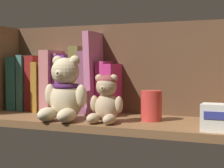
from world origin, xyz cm
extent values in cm
cube|color=brown|center=(0.00, 0.00, 1.00)|extent=(78.38, 25.46, 2.00)
cube|color=brown|center=(0.00, 13.33, 14.75)|extent=(80.78, 1.20, 29.51)
cube|color=#2F766D|center=(-35.89, 9.63, 10.74)|extent=(3.60, 12.56, 17.49)
cube|color=#3F756E|center=(-32.63, 9.63, 11.04)|extent=(2.16, 12.29, 18.08)
cube|color=maroon|center=(-29.47, 9.63, 10.93)|extent=(3.37, 10.71, 17.87)
cube|color=#A57226|center=(-26.35, 9.63, 9.91)|extent=(2.09, 14.32, 15.83)
cube|color=#C57373|center=(-23.18, 9.63, 11.75)|extent=(3.72, 13.02, 19.55)
cube|color=#9E5779|center=(-20.25, 9.63, 11.23)|extent=(1.60, 9.69, 18.47)
cube|color=purple|center=(-17.42, 9.63, 10.90)|extent=(3.36, 13.10, 17.82)
cube|color=brown|center=(-13.76, 9.63, 12.34)|extent=(3.28, 9.63, 20.68)
cube|color=#7E4962|center=(-10.48, 9.63, 11.56)|extent=(2.51, 11.64, 19.12)
cube|color=#C26B95|center=(-7.84, 9.63, 14.39)|extent=(2.84, 14.43, 24.84)
cube|color=#C43B7D|center=(-5.21, 9.63, 10.00)|extent=(2.68, 9.06, 16.03)
cube|color=#D02E7C|center=(-2.14, 9.63, 9.61)|extent=(2.85, 12.20, 15.22)
ellipsoid|color=beige|center=(-9.86, -5.83, 7.31)|extent=(9.02, 8.28, 10.61)
sphere|color=beige|center=(-9.86, -6.36, 15.11)|extent=(7.55, 7.55, 7.55)
sphere|color=beige|center=(-12.50, -5.84, 18.06)|extent=(2.83, 2.83, 2.83)
sphere|color=beige|center=(-7.22, -5.82, 18.06)|extent=(2.83, 2.83, 2.83)
sphere|color=beige|center=(-9.85, -9.04, 14.66)|extent=(2.83, 2.83, 2.83)
sphere|color=black|center=(-9.85, -10.03, 14.74)|extent=(0.99, 0.99, 0.99)
ellipsoid|color=beige|center=(-12.76, -10.89, 3.89)|extent=(4.27, 7.09, 3.77)
ellipsoid|color=beige|center=(-6.92, -10.86, 3.89)|extent=(4.27, 7.09, 3.77)
ellipsoid|color=beige|center=(-14.64, -6.38, 8.63)|extent=(3.08, 3.08, 6.13)
ellipsoid|color=beige|center=(-5.08, -6.35, 8.63)|extent=(3.08, 3.08, 6.13)
torus|color=#4E2059|center=(-9.86, -5.83, 11.13)|extent=(7.25, 7.25, 1.36)
ellipsoid|color=tan|center=(2.24, -5.89, 5.80)|extent=(6.45, 5.92, 7.59)
sphere|color=tan|center=(2.25, -6.27, 11.38)|extent=(5.40, 5.40, 5.40)
sphere|color=tan|center=(0.35, -5.92, 13.48)|extent=(2.02, 2.02, 2.02)
sphere|color=tan|center=(4.13, -5.85, 13.48)|extent=(2.02, 2.02, 2.02)
sphere|color=tan|center=(2.28, -8.18, 11.05)|extent=(2.02, 2.02, 2.02)
sphere|color=black|center=(2.30, -8.89, 11.11)|extent=(0.71, 0.71, 0.71)
ellipsoid|color=tan|center=(0.22, -9.53, 3.35)|extent=(3.13, 5.12, 2.70)
ellipsoid|color=tan|center=(4.39, -9.45, 3.35)|extent=(3.13, 5.12, 2.70)
ellipsoid|color=tan|center=(-1.17, -6.33, 6.74)|extent=(2.23, 2.23, 4.39)
ellipsoid|color=tan|center=(5.66, -6.20, 6.74)|extent=(2.23, 2.23, 4.39)
ellipsoid|color=brown|center=(2.24, -5.89, 12.86)|extent=(5.13, 5.13, 2.97)
cylinder|color=#C63833|center=(12.21, 0.90, 6.05)|extent=(5.62, 5.62, 8.09)
camera|label=1|loc=(39.90, -92.94, 16.97)|focal=58.81mm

